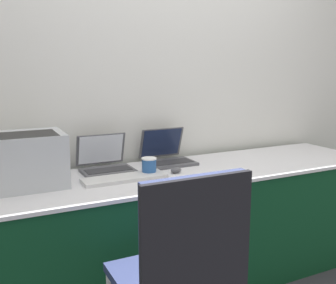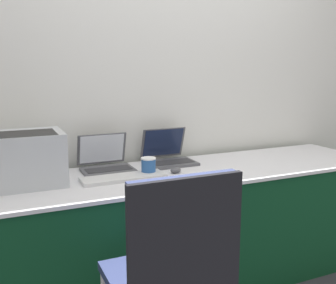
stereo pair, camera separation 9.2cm
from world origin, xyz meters
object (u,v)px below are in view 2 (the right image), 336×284
(laptop_left, at_px, (106,162))
(laptop_right, at_px, (169,155))
(coffee_cup, at_px, (149,166))
(mouse, at_px, (176,170))
(chair, at_px, (173,265))
(external_keyboard, at_px, (124,178))
(printer, at_px, (25,157))

(laptop_left, distance_m, laptop_right, 0.43)
(coffee_cup, xyz_separation_m, mouse, (0.16, -0.03, -0.03))
(mouse, bearing_deg, laptop_left, 146.03)
(chair, bearing_deg, laptop_right, 66.85)
(external_keyboard, height_order, mouse, mouse)
(laptop_left, height_order, coffee_cup, laptop_left)
(printer, distance_m, external_keyboard, 0.54)
(printer, xyz_separation_m, laptop_right, (0.90, 0.14, -0.10))
(external_keyboard, bearing_deg, printer, 166.95)
(mouse, relative_size, chair, 0.07)
(laptop_right, xyz_separation_m, coffee_cup, (-0.23, -0.22, 0.00))
(coffee_cup, distance_m, mouse, 0.17)
(printer, xyz_separation_m, chair, (0.46, -0.90, -0.29))
(printer, relative_size, laptop_right, 1.30)
(printer, relative_size, mouse, 5.95)
(laptop_right, bearing_deg, external_keyboard, -146.90)
(printer, height_order, laptop_right, printer)
(laptop_left, relative_size, external_keyboard, 0.64)
(coffee_cup, bearing_deg, laptop_right, 44.46)
(coffee_cup, relative_size, chair, 0.10)
(laptop_right, distance_m, coffee_cup, 0.32)
(laptop_left, bearing_deg, laptop_right, 1.68)
(laptop_right, distance_m, chair, 1.15)
(external_keyboard, relative_size, chair, 0.48)
(printer, height_order, laptop_left, printer)
(printer, bearing_deg, mouse, -8.04)
(laptop_left, relative_size, coffee_cup, 2.99)
(chair, bearing_deg, mouse, 64.28)
(laptop_left, distance_m, mouse, 0.44)
(laptop_left, distance_m, chair, 1.04)
(laptop_left, xyz_separation_m, mouse, (0.36, -0.24, -0.03))
(printer, height_order, coffee_cup, printer)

